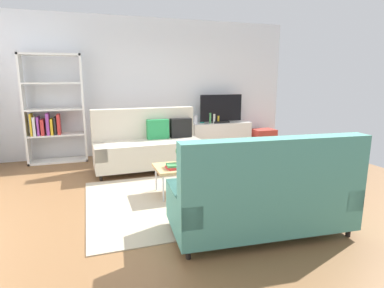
{
  "coord_description": "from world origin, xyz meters",
  "views": [
    {
      "loc": [
        -1.35,
        -4.13,
        1.65
      ],
      "look_at": [
        0.15,
        0.34,
        0.65
      ],
      "focal_mm": 29.27,
      "sensor_mm": 36.0,
      "label": 1
    }
  ],
  "objects_px": {
    "potted_plant": "(183,153)",
    "bottle_2": "(218,119)",
    "tv": "(221,109)",
    "bookshelf": "(53,113)",
    "coffee_table": "(193,167)",
    "vase_0": "(196,120)",
    "couch_beige": "(148,145)",
    "couch_green": "(262,195)",
    "tv_console": "(220,136)",
    "table_book_0": "(175,167)",
    "bottle_1": "(214,119)",
    "storage_trunk": "(264,138)",
    "vase_1": "(202,119)",
    "bottle_0": "(210,118)"
  },
  "relations": [
    {
      "from": "tv_console",
      "to": "couch_beige",
      "type": "bearing_deg",
      "value": -150.97
    },
    {
      "from": "vase_0",
      "to": "bottle_0",
      "type": "height_order",
      "value": "bottle_0"
    },
    {
      "from": "tv_console",
      "to": "storage_trunk",
      "type": "relative_size",
      "value": 2.69
    },
    {
      "from": "coffee_table",
      "to": "vase_0",
      "type": "xyz_separation_m",
      "value": [
        0.92,
        2.52,
        0.33
      ]
    },
    {
      "from": "vase_1",
      "to": "bottle_2",
      "type": "bearing_deg",
      "value": -14.07
    },
    {
      "from": "tv",
      "to": "bottle_2",
      "type": "bearing_deg",
      "value": -164.16
    },
    {
      "from": "tv",
      "to": "bookshelf",
      "type": "bearing_deg",
      "value": 179.35
    },
    {
      "from": "vase_1",
      "to": "table_book_0",
      "type": "bearing_deg",
      "value": -117.53
    },
    {
      "from": "bookshelf",
      "to": "vase_0",
      "type": "xyz_separation_m",
      "value": [
        2.96,
        0.03,
        -0.25
      ]
    },
    {
      "from": "tv_console",
      "to": "potted_plant",
      "type": "relative_size",
      "value": 4.5
    },
    {
      "from": "tv_console",
      "to": "potted_plant",
      "type": "xyz_separation_m",
      "value": [
        -1.63,
        -2.42,
        0.27
      ]
    },
    {
      "from": "bookshelf",
      "to": "bottle_2",
      "type": "distance_m",
      "value": 3.48
    },
    {
      "from": "vase_1",
      "to": "bottle_1",
      "type": "xyz_separation_m",
      "value": [
        0.26,
        -0.09,
        0.01
      ]
    },
    {
      "from": "couch_green",
      "to": "bookshelf",
      "type": "bearing_deg",
      "value": 125.3
    },
    {
      "from": "couch_beige",
      "to": "bookshelf",
      "type": "distance_m",
      "value": 2.04
    },
    {
      "from": "couch_beige",
      "to": "tv",
      "type": "height_order",
      "value": "tv"
    },
    {
      "from": "tv",
      "to": "couch_green",
      "type": "bearing_deg",
      "value": -107.55
    },
    {
      "from": "tv",
      "to": "bottle_0",
      "type": "bearing_deg",
      "value": -175.78
    },
    {
      "from": "tv_console",
      "to": "bottle_1",
      "type": "bearing_deg",
      "value": -167.02
    },
    {
      "from": "couch_green",
      "to": "bookshelf",
      "type": "distance_m",
      "value": 4.58
    },
    {
      "from": "potted_plant",
      "to": "bottle_2",
      "type": "xyz_separation_m",
      "value": [
        1.56,
        2.38,
        0.13
      ]
    },
    {
      "from": "bottle_0",
      "to": "table_book_0",
      "type": "bearing_deg",
      "value": -121.07
    },
    {
      "from": "bottle_1",
      "to": "bottle_2",
      "type": "xyz_separation_m",
      "value": [
        0.1,
        0.0,
        -0.02
      ]
    },
    {
      "from": "couch_beige",
      "to": "couch_green",
      "type": "distance_m",
      "value": 2.92
    },
    {
      "from": "tv_console",
      "to": "bottle_0",
      "type": "relative_size",
      "value": 5.9
    },
    {
      "from": "couch_beige",
      "to": "couch_green",
      "type": "relative_size",
      "value": 0.98
    },
    {
      "from": "coffee_table",
      "to": "bottle_1",
      "type": "bearing_deg",
      "value": 61.35
    },
    {
      "from": "bookshelf",
      "to": "bottle_0",
      "type": "distance_m",
      "value": 3.28
    },
    {
      "from": "vase_1",
      "to": "couch_beige",
      "type": "bearing_deg",
      "value": -143.01
    },
    {
      "from": "storage_trunk",
      "to": "potted_plant",
      "type": "distance_m",
      "value": 3.6
    },
    {
      "from": "tv",
      "to": "potted_plant",
      "type": "bearing_deg",
      "value": -124.31
    },
    {
      "from": "bookshelf",
      "to": "bottle_0",
      "type": "relative_size",
      "value": 8.86
    },
    {
      "from": "bookshelf",
      "to": "vase_0",
      "type": "distance_m",
      "value": 2.97
    },
    {
      "from": "vase_1",
      "to": "bottle_0",
      "type": "height_order",
      "value": "bottle_0"
    },
    {
      "from": "coffee_table",
      "to": "tv_console",
      "type": "bearing_deg",
      "value": 58.71
    },
    {
      "from": "tv_console",
      "to": "bottle_1",
      "type": "distance_m",
      "value": 0.46
    },
    {
      "from": "couch_beige",
      "to": "bottle_1",
      "type": "bearing_deg",
      "value": -151.37
    },
    {
      "from": "potted_plant",
      "to": "vase_1",
      "type": "xyz_separation_m",
      "value": [
        1.2,
        2.47,
        0.15
      ]
    },
    {
      "from": "storage_trunk",
      "to": "bottle_1",
      "type": "height_order",
      "value": "bottle_1"
    },
    {
      "from": "table_book_0",
      "to": "tv",
      "type": "bearing_deg",
      "value": 54.83
    },
    {
      "from": "vase_0",
      "to": "couch_beige",
      "type": "bearing_deg",
      "value": -139.97
    },
    {
      "from": "vase_0",
      "to": "potted_plant",
      "type": "bearing_deg",
      "value": -113.16
    },
    {
      "from": "coffee_table",
      "to": "table_book_0",
      "type": "relative_size",
      "value": 4.58
    },
    {
      "from": "bookshelf",
      "to": "table_book_0",
      "type": "bearing_deg",
      "value": -55.86
    },
    {
      "from": "couch_green",
      "to": "coffee_table",
      "type": "height_order",
      "value": "couch_green"
    },
    {
      "from": "tv",
      "to": "potted_plant",
      "type": "relative_size",
      "value": 3.22
    },
    {
      "from": "tv_console",
      "to": "table_book_0",
      "type": "bearing_deg",
      "value": -124.96
    },
    {
      "from": "couch_beige",
      "to": "coffee_table",
      "type": "xyz_separation_m",
      "value": [
        0.38,
        -1.42,
        -0.05
      ]
    },
    {
      "from": "bookshelf",
      "to": "vase_1",
      "type": "xyz_separation_m",
      "value": [
        3.11,
        0.03,
        -0.24
      ]
    },
    {
      "from": "tv",
      "to": "bottle_2",
      "type": "relative_size",
      "value": 6.09
    }
  ]
}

